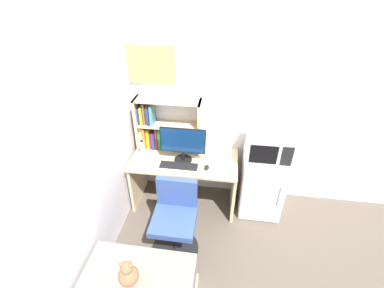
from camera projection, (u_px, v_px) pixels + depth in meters
The scene contains 14 objects.
wall_back at pixel (298, 111), 3.10m from camera, with size 6.40×0.04×2.60m, color silver.
wall_left at pixel (60, 188), 2.00m from camera, with size 0.04×4.40×2.60m, color silver.
desk at pixel (185, 172), 3.40m from camera, with size 1.31×0.65×0.72m.
hutch_bookshelf at pixel (158, 125), 3.33m from camera, with size 0.81×0.24×0.68m.
monitor at pixel (183, 143), 3.13m from camera, with size 0.54×0.22×0.45m.
keyboard at pixel (179, 166), 3.15m from camera, with size 0.45×0.12×0.02m, color black.
computer_mouse at pixel (207, 167), 3.12m from camera, with size 0.06×0.11×0.03m, color black.
water_bottle at pixel (142, 148), 3.30m from camera, with size 0.06×0.06×0.22m.
mini_fridge at pixel (261, 183), 3.35m from camera, with size 0.51×0.52×0.84m.
microwave at pixel (268, 145), 3.04m from camera, with size 0.50×0.39×0.30m.
desk_fan at pixel (279, 124), 2.87m from camera, with size 0.17×0.11×0.24m.
desk_chair at pixel (175, 223), 2.87m from camera, with size 0.52×0.52×0.87m.
teddy_bear at pixel (128, 274), 2.19m from camera, with size 0.17×0.17×0.26m.
wall_corkboard at pixel (142, 64), 3.03m from camera, with size 0.77×0.02×0.44m, color tan.
Camera 1 is at (-0.43, -2.93, 2.68)m, focal length 24.89 mm.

